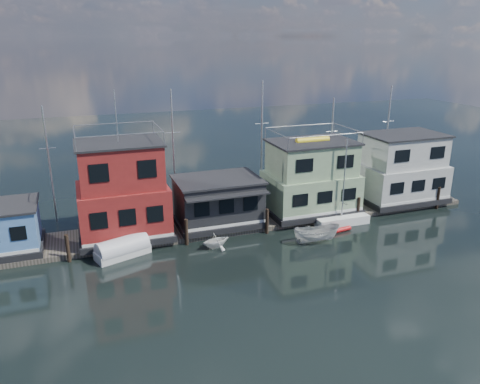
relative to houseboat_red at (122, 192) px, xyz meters
name	(u,v)px	position (x,y,z in m)	size (l,w,h in m)	color
ground	(278,292)	(8.50, -12.00, -4.10)	(160.00, 160.00, 0.00)	black
dock	(224,224)	(8.50, 0.00, -3.90)	(48.00, 5.00, 0.40)	#595147
houseboat_red	(122,192)	(0.00, 0.00, 0.00)	(7.40, 5.90, 11.86)	black
houseboat_dark	(218,201)	(8.00, -0.02, -1.69)	(7.40, 6.10, 4.06)	black
houseboat_green	(311,178)	(17.00, 0.00, -0.55)	(8.40, 5.90, 7.03)	black
houseboat_white	(401,169)	(27.00, 0.00, -0.57)	(8.40, 5.90, 6.66)	black
pilings	(230,226)	(8.17, -2.80, -3.00)	(42.28, 0.28, 2.20)	#2D2116
background_masts	(250,147)	(13.26, 6.00, 1.45)	(36.40, 0.16, 12.00)	silver
day_sailer	(341,219)	(18.62, -3.08, -3.66)	(4.92, 1.65, 7.76)	white
motorboat	(317,234)	(14.58, -5.92, -3.35)	(1.46, 3.88, 1.50)	beige
tarp_runabout	(123,249)	(-0.61, -3.22, -3.49)	(4.37, 2.85, 1.65)	silver
red_kayak	(338,230)	(17.30, -4.72, -3.91)	(0.39, 0.39, 2.67)	red
dinghy_white	(216,240)	(6.56, -4.08, -3.48)	(2.04, 2.36, 1.25)	white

